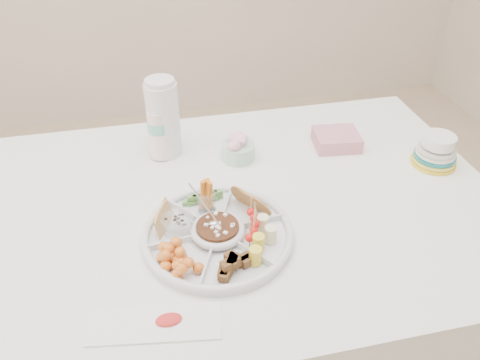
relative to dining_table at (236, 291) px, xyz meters
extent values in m
plane|color=tan|center=(0.00, 0.00, -0.38)|extent=(4.00, 4.00, 0.00)
cube|color=white|center=(0.00, 0.00, 0.00)|extent=(1.52, 1.02, 0.76)
cylinder|color=silver|center=(-0.07, -0.14, 0.40)|extent=(0.42, 0.42, 0.04)
cylinder|color=black|center=(-0.07, -0.14, 0.41)|extent=(0.12, 0.12, 0.04)
cylinder|color=#B8D8B1|center=(-0.18, 0.28, 0.48)|extent=(0.09, 0.09, 0.20)
cylinder|color=silver|center=(-0.16, 0.30, 0.51)|extent=(0.13, 0.13, 0.26)
cylinder|color=#B1EDD4|center=(0.06, 0.21, 0.42)|extent=(0.14, 0.14, 0.08)
cube|color=#CC7E8D|center=(0.39, 0.22, 0.40)|extent=(0.16, 0.14, 0.05)
cylinder|color=#ECBD47|center=(0.65, 0.05, 0.42)|extent=(0.16, 0.16, 0.09)
cube|color=white|center=(-0.25, -0.36, 0.38)|extent=(0.29, 0.13, 0.01)
camera|label=1|loc=(-0.21, -1.00, 1.22)|focal=35.00mm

